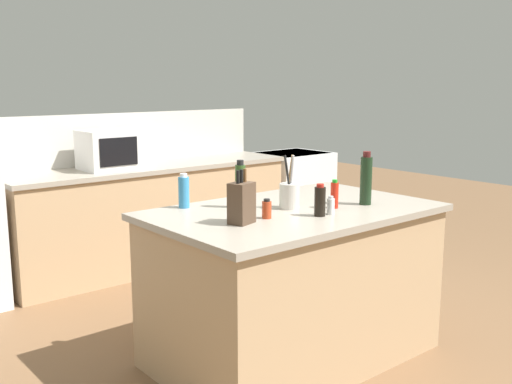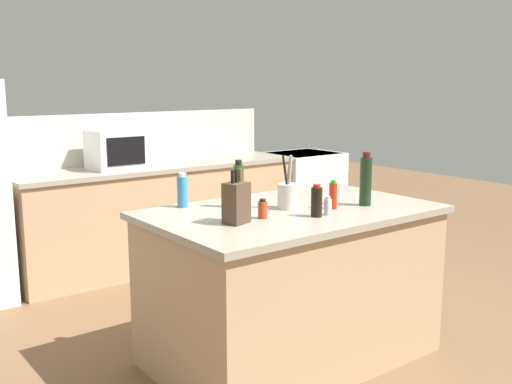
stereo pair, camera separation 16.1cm
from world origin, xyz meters
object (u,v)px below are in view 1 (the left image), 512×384
object	(u,v)px
spice_jar_paprika	(267,209)
soy_sauce_bottle	(320,201)
salt_shaker	(331,206)
dish_soap_bottle	(184,192)
wine_bottle	(366,180)
hot_sauce_bottle	(334,195)
utensil_crock	(289,195)
olive_oil_bottle	(240,185)
range_oven	(292,193)
microwave	(114,149)
knife_block	(242,202)

from	to	relation	value
spice_jar_paprika	soy_sauce_bottle	world-z (taller)	soy_sauce_bottle
soy_sauce_bottle	salt_shaker	size ratio (longest dim) A/B	1.74
dish_soap_bottle	wine_bottle	world-z (taller)	wine_bottle
soy_sauce_bottle	hot_sauce_bottle	size ratio (longest dim) A/B	1.07
hot_sauce_bottle	salt_shaker	xyz separation A→B (m)	(-0.14, -0.10, -0.03)
hot_sauce_bottle	salt_shaker	world-z (taller)	hot_sauce_bottle
utensil_crock	hot_sauce_bottle	size ratio (longest dim) A/B	1.86
olive_oil_bottle	utensil_crock	bearing A→B (deg)	-44.82
spice_jar_paprika	hot_sauce_bottle	bearing A→B (deg)	-6.13
spice_jar_paprika	olive_oil_bottle	distance (m)	0.34
range_oven	soy_sauce_bottle	distance (m)	3.26
soy_sauce_bottle	salt_shaker	world-z (taller)	soy_sauce_bottle
utensil_crock	olive_oil_bottle	bearing A→B (deg)	135.18
soy_sauce_bottle	wine_bottle	bearing A→B (deg)	5.98
soy_sauce_bottle	wine_bottle	distance (m)	0.46
microwave	olive_oil_bottle	world-z (taller)	microwave
microwave	spice_jar_paprika	bearing A→B (deg)	-95.83
hot_sauce_bottle	olive_oil_bottle	world-z (taller)	olive_oil_bottle
utensil_crock	olive_oil_bottle	size ratio (longest dim) A/B	1.12
range_oven	knife_block	size ratio (longest dim) A/B	3.17
range_oven	hot_sauce_bottle	distance (m)	3.04
microwave	soy_sauce_bottle	distance (m)	2.44
range_oven	soy_sauce_bottle	size ratio (longest dim) A/B	5.01
range_oven	salt_shaker	xyz separation A→B (m)	(-2.00, -2.45, 0.52)
utensil_crock	salt_shaker	size ratio (longest dim) A/B	3.03
microwave	utensil_crock	xyz separation A→B (m)	(0.04, -2.18, -0.09)
spice_jar_paprika	wine_bottle	bearing A→B (deg)	-8.02
microwave	range_oven	bearing A→B (deg)	-0.00
knife_block	olive_oil_bottle	bearing A→B (deg)	35.30
microwave	salt_shaker	world-z (taller)	microwave
hot_sauce_bottle	salt_shaker	distance (m)	0.18
soy_sauce_bottle	knife_block	bearing A→B (deg)	162.33
range_oven	microwave	distance (m)	2.21
utensil_crock	wine_bottle	xyz separation A→B (m)	(0.44, -0.21, 0.07)
dish_soap_bottle	soy_sauce_bottle	bearing A→B (deg)	-55.78
dish_soap_bottle	hot_sauce_bottle	bearing A→B (deg)	-40.47
knife_block	hot_sauce_bottle	xyz separation A→B (m)	(0.67, -0.05, -0.03)
knife_block	dish_soap_bottle	world-z (taller)	knife_block
olive_oil_bottle	salt_shaker	size ratio (longest dim) A/B	2.72
utensil_crock	hot_sauce_bottle	xyz separation A→B (m)	(0.21, -0.17, -0.00)
range_oven	wine_bottle	distance (m)	2.96
wine_bottle	olive_oil_bottle	bearing A→B (deg)	147.04
spice_jar_paprika	salt_shaker	bearing A→B (deg)	-24.23
microwave	hot_sauce_bottle	world-z (taller)	microwave
microwave	knife_block	xyz separation A→B (m)	(-0.42, -2.30, -0.06)
utensil_crock	wine_bottle	world-z (taller)	wine_bottle
dish_soap_bottle	knife_block	bearing A→B (deg)	-88.47
knife_block	utensil_crock	world-z (taller)	utensil_crock
spice_jar_paprika	olive_oil_bottle	world-z (taller)	olive_oil_bottle
spice_jar_paprika	soy_sauce_bottle	xyz separation A→B (m)	(0.27, -0.15, 0.04)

